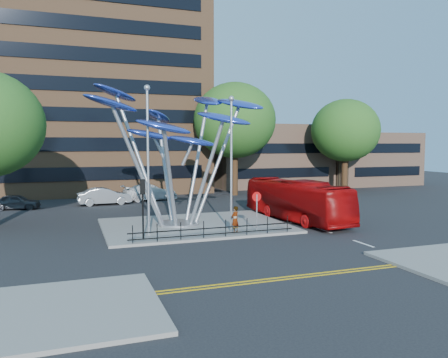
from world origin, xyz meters
name	(u,v)px	position (x,y,z in m)	size (l,w,h in m)	color
ground	(242,245)	(0.00, 0.00, 0.00)	(120.00, 120.00, 0.00)	black
traffic_island	(195,226)	(-1.00, 6.00, 0.07)	(12.00, 9.00, 0.15)	slate
double_yellow_near	(295,276)	(0.00, -6.00, 0.01)	(40.00, 0.12, 0.01)	gold
double_yellow_far	(298,278)	(0.00, -6.30, 0.01)	(40.00, 0.12, 0.01)	gold
brick_tower	(92,63)	(-6.00, 32.00, 15.00)	(25.00, 15.00, 30.00)	brown
low_building_near	(270,156)	(16.00, 30.00, 4.00)	(15.00, 8.00, 8.00)	#A37860
low_building_far	(368,159)	(30.00, 28.00, 3.50)	(12.00, 8.00, 7.00)	#A37860
tree_right	(235,121)	(8.00, 22.00, 8.04)	(8.80, 8.80, 12.11)	black
tree_far	(345,131)	(22.00, 22.00, 7.11)	(8.00, 8.00, 10.81)	black
leaf_sculpture	(176,124)	(-2.07, 6.68, 6.87)	(12.72, 9.54, 9.51)	#9EA0A5
street_lamp_left	(148,147)	(-4.50, 3.50, 5.36)	(0.36, 0.36, 8.80)	#9EA0A5
street_lamp_right	(231,151)	(0.50, 3.00, 5.09)	(0.36, 0.36, 8.30)	#9EA0A5
traffic_light_island	(143,196)	(-5.00, 2.50, 2.61)	(0.28, 0.18, 3.42)	black
no_entry_sign_island	(257,205)	(2.00, 2.52, 1.82)	(0.60, 0.10, 2.45)	#9EA0A5
pedestrian_railing_front	(215,230)	(-1.00, 1.70, 0.55)	(10.00, 0.06, 1.00)	black
red_bus	(296,200)	(6.60, 5.90, 1.47)	(2.48, 10.58, 2.95)	#9A0707
pedestrian	(235,220)	(0.57, 2.50, 0.97)	(0.59, 0.39, 1.63)	gray
parked_car_left	(16,202)	(-13.15, 18.45, 0.65)	(1.53, 3.80, 1.29)	#3C3D43
parked_car_mid	(105,196)	(-5.89, 18.92, 0.78)	(1.65, 4.73, 1.56)	#A7AAAF
parked_car_right	(150,192)	(-1.39, 20.74, 0.78)	(2.20, 5.41, 1.57)	silver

